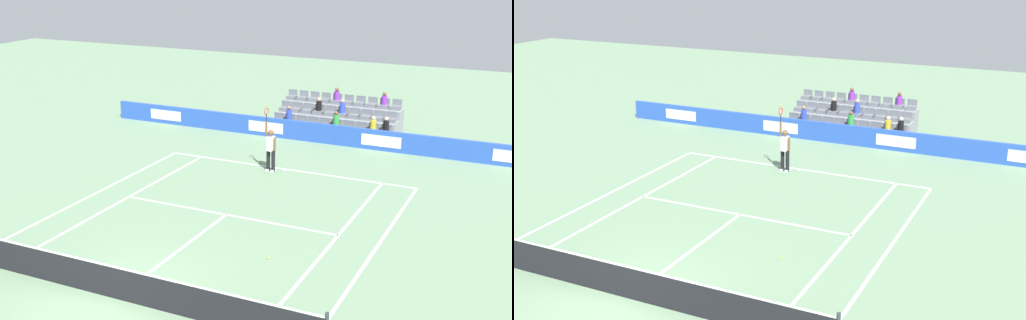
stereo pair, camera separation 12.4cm
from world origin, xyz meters
TOP-DOWN VIEW (x-y plane):
  - ground_plane at (0.00, 0.00)m, footprint 80.00×80.00m
  - line_baseline at (0.00, -11.89)m, footprint 10.97×0.10m
  - line_service at (0.00, -6.40)m, footprint 8.23×0.10m
  - line_centre_service at (0.00, -3.20)m, footprint 0.10×6.40m
  - line_singles_sideline_left at (4.12, -5.95)m, footprint 0.10×11.89m
  - line_singles_sideline_right at (-4.12, -5.95)m, footprint 0.10×11.89m
  - line_doubles_sideline_left at (5.49, -5.95)m, footprint 0.10×11.89m
  - line_doubles_sideline_right at (-5.49, -5.95)m, footprint 0.10×11.89m
  - line_centre_mark at (0.00, -11.79)m, footprint 0.10×0.20m
  - sponsor_barrier at (-0.00, -16.29)m, footprint 23.23×0.22m
  - tennis_net at (0.00, 0.00)m, footprint 11.97×0.10m
  - tennis_player at (0.52, -11.41)m, footprint 0.52×0.38m
  - stadium_stand at (-0.01, -18.59)m, footprint 6.20×2.85m
  - loose_tennis_ball at (-2.76, -3.87)m, footprint 0.07×0.07m

SIDE VIEW (x-z plane):
  - ground_plane at x=0.00m, z-range 0.00..0.00m
  - line_baseline at x=0.00m, z-range 0.00..0.01m
  - line_service at x=0.00m, z-range 0.00..0.01m
  - line_centre_service at x=0.00m, z-range 0.00..0.01m
  - line_singles_sideline_left at x=4.12m, z-range 0.00..0.01m
  - line_singles_sideline_right at x=-4.12m, z-range 0.00..0.01m
  - line_doubles_sideline_left at x=5.49m, z-range 0.00..0.01m
  - line_doubles_sideline_right at x=-5.49m, z-range 0.00..0.01m
  - line_centre_mark at x=0.00m, z-range 0.00..0.01m
  - loose_tennis_ball at x=-2.76m, z-range 0.00..0.07m
  - sponsor_barrier at x=0.00m, z-range 0.00..0.94m
  - tennis_net at x=0.00m, z-range -0.04..1.03m
  - stadium_stand at x=-0.01m, z-range -0.50..1.60m
  - tennis_player at x=0.52m, z-range -0.43..2.42m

